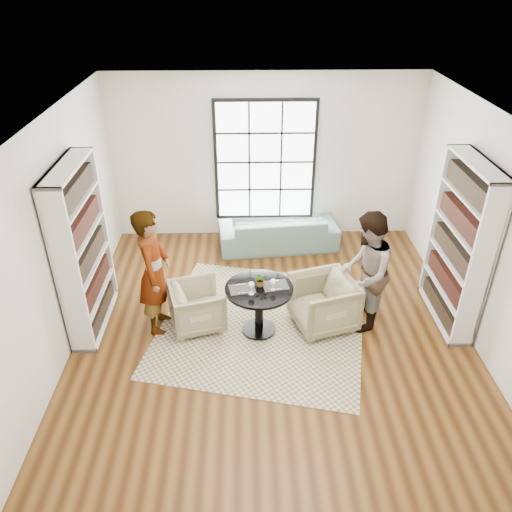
{
  "coord_description": "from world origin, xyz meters",
  "views": [
    {
      "loc": [
        -0.37,
        -5.55,
        4.57
      ],
      "look_at": [
        -0.23,
        0.4,
        1.02
      ],
      "focal_mm": 35.0,
      "sensor_mm": 36.0,
      "label": 1
    }
  ],
  "objects_px": {
    "person_left": "(154,272)",
    "person_right": "(366,272)",
    "armchair_left": "(197,306)",
    "pedestal_table": "(259,300)",
    "wine_glass_left": "(251,285)",
    "sofa": "(278,231)",
    "wine_glass_right": "(273,282)",
    "flower_centerpiece": "(261,280)",
    "armchair_right": "(323,303)"
  },
  "relations": [
    {
      "from": "armchair_left",
      "to": "flower_centerpiece",
      "type": "bearing_deg",
      "value": -112.23
    },
    {
      "from": "wine_glass_right",
      "to": "flower_centerpiece",
      "type": "distance_m",
      "value": 0.2
    },
    {
      "from": "armchair_left",
      "to": "wine_glass_left",
      "type": "relative_size",
      "value": 3.82
    },
    {
      "from": "armchair_left",
      "to": "wine_glass_right",
      "type": "height_order",
      "value": "wine_glass_right"
    },
    {
      "from": "pedestal_table",
      "to": "armchair_left",
      "type": "xyz_separation_m",
      "value": [
        -0.87,
        0.15,
        -0.21
      ]
    },
    {
      "from": "flower_centerpiece",
      "to": "armchair_left",
      "type": "bearing_deg",
      "value": 173.59
    },
    {
      "from": "sofa",
      "to": "armchair_left",
      "type": "height_order",
      "value": "armchair_left"
    },
    {
      "from": "pedestal_table",
      "to": "wine_glass_left",
      "type": "bearing_deg",
      "value": -127.0
    },
    {
      "from": "person_left",
      "to": "wine_glass_left",
      "type": "xyz_separation_m",
      "value": [
        1.31,
        -0.29,
        -0.04
      ]
    },
    {
      "from": "sofa",
      "to": "person_left",
      "type": "bearing_deg",
      "value": 45.23
    },
    {
      "from": "armchair_left",
      "to": "person_right",
      "type": "height_order",
      "value": "person_right"
    },
    {
      "from": "armchair_right",
      "to": "wine_glass_left",
      "type": "height_order",
      "value": "wine_glass_left"
    },
    {
      "from": "person_left",
      "to": "armchair_right",
      "type": "bearing_deg",
      "value": -87.92
    },
    {
      "from": "sofa",
      "to": "wine_glass_left",
      "type": "height_order",
      "value": "wine_glass_left"
    },
    {
      "from": "armchair_right",
      "to": "wine_glass_right",
      "type": "bearing_deg",
      "value": -92.23
    },
    {
      "from": "wine_glass_right",
      "to": "person_right",
      "type": "bearing_deg",
      "value": 8.45
    },
    {
      "from": "wine_glass_left",
      "to": "sofa",
      "type": "bearing_deg",
      "value": 78.38
    },
    {
      "from": "person_left",
      "to": "wine_glass_right",
      "type": "distance_m",
      "value": 1.62
    },
    {
      "from": "wine_glass_right",
      "to": "sofa",
      "type": "bearing_deg",
      "value": 84.59
    },
    {
      "from": "armchair_right",
      "to": "sofa",
      "type": "bearing_deg",
      "value": 175.13
    },
    {
      "from": "armchair_right",
      "to": "armchair_left",
      "type": "bearing_deg",
      "value": -107.59
    },
    {
      "from": "wine_glass_left",
      "to": "flower_centerpiece",
      "type": "xyz_separation_m",
      "value": [
        0.13,
        0.19,
        -0.04
      ]
    },
    {
      "from": "wine_glass_left",
      "to": "armchair_left",
      "type": "bearing_deg",
      "value": 158.97
    },
    {
      "from": "pedestal_table",
      "to": "person_left",
      "type": "height_order",
      "value": "person_left"
    },
    {
      "from": "armchair_left",
      "to": "person_right",
      "type": "relative_size",
      "value": 0.42
    },
    {
      "from": "pedestal_table",
      "to": "flower_centerpiece",
      "type": "distance_m",
      "value": 0.31
    },
    {
      "from": "sofa",
      "to": "person_right",
      "type": "xyz_separation_m",
      "value": [
        1.04,
        -2.31,
        0.57
      ]
    },
    {
      "from": "armchair_left",
      "to": "person_right",
      "type": "xyz_separation_m",
      "value": [
        2.33,
        -0.02,
        0.55
      ]
    },
    {
      "from": "person_right",
      "to": "wine_glass_left",
      "type": "relative_size",
      "value": 9.2
    },
    {
      "from": "sofa",
      "to": "wine_glass_right",
      "type": "height_order",
      "value": "wine_glass_right"
    },
    {
      "from": "wine_glass_left",
      "to": "pedestal_table",
      "type": "bearing_deg",
      "value": 53.0
    },
    {
      "from": "wine_glass_left",
      "to": "person_right",
      "type": "bearing_deg",
      "value": 9.79
    },
    {
      "from": "person_right",
      "to": "pedestal_table",
      "type": "bearing_deg",
      "value": -67.14
    },
    {
      "from": "person_right",
      "to": "armchair_right",
      "type": "bearing_deg",
      "value": -72.13
    },
    {
      "from": "sofa",
      "to": "person_left",
      "type": "relative_size",
      "value": 1.15
    },
    {
      "from": "armchair_left",
      "to": "pedestal_table",
      "type": "bearing_deg",
      "value": -115.6
    },
    {
      "from": "wine_glass_left",
      "to": "wine_glass_right",
      "type": "bearing_deg",
      "value": 15.5
    },
    {
      "from": "person_left",
      "to": "wine_glass_left",
      "type": "distance_m",
      "value": 1.35
    },
    {
      "from": "pedestal_table",
      "to": "flower_centerpiece",
      "type": "xyz_separation_m",
      "value": [
        0.02,
        0.05,
        0.3
      ]
    },
    {
      "from": "person_left",
      "to": "person_right",
      "type": "distance_m",
      "value": 2.88
    },
    {
      "from": "sofa",
      "to": "wine_glass_left",
      "type": "xyz_separation_m",
      "value": [
        -0.53,
        -2.58,
        0.57
      ]
    },
    {
      "from": "person_left",
      "to": "person_right",
      "type": "bearing_deg",
      "value": -87.82
    },
    {
      "from": "pedestal_table",
      "to": "wine_glass_right",
      "type": "relative_size",
      "value": 5.28
    },
    {
      "from": "armchair_right",
      "to": "wine_glass_right",
      "type": "distance_m",
      "value": 0.9
    },
    {
      "from": "person_right",
      "to": "wine_glass_left",
      "type": "height_order",
      "value": "person_right"
    },
    {
      "from": "pedestal_table",
      "to": "wine_glass_left",
      "type": "relative_size",
      "value": 4.85
    },
    {
      "from": "wine_glass_right",
      "to": "flower_centerpiece",
      "type": "bearing_deg",
      "value": 145.79
    },
    {
      "from": "armchair_right",
      "to": "wine_glass_right",
      "type": "xyz_separation_m",
      "value": [
        -0.73,
        -0.19,
        0.49
      ]
    },
    {
      "from": "pedestal_table",
      "to": "person_right",
      "type": "bearing_deg",
      "value": 4.99
    },
    {
      "from": "wine_glass_left",
      "to": "wine_glass_right",
      "type": "distance_m",
      "value": 0.3
    }
  ]
}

